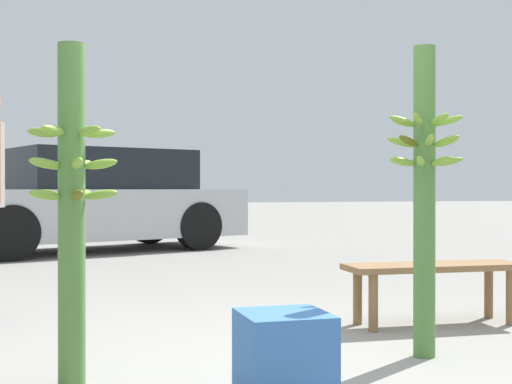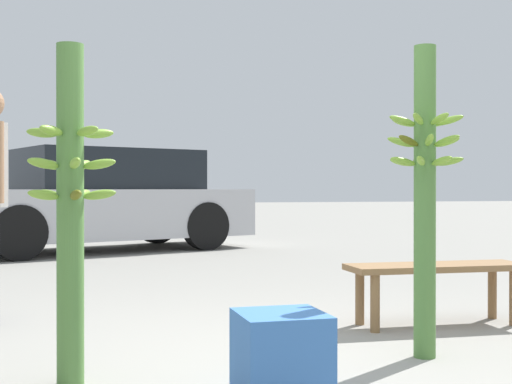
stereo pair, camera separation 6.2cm
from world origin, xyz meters
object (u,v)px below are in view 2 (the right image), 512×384
Objects in this scene: banana_stalk_left at (70,207)px; market_bench at (437,274)px; banana_stalk_center at (425,192)px; produce_crate at (281,356)px; parked_car at (100,202)px.

banana_stalk_left reaches higher than market_bench.
banana_stalk_center is 4.50× the size of produce_crate.
banana_stalk_left is 7.16m from parked_car.
banana_stalk_left is 1.84m from banana_stalk_center.
banana_stalk_left is at bearing -178.40° from banana_stalk_center.
banana_stalk_left is 0.94× the size of banana_stalk_center.
banana_stalk_left is 0.33× the size of parked_car.
produce_crate is (0.38, -7.60, -0.52)m from parked_car.
parked_car is at bearing 108.45° from market_bench.
market_bench is (2.35, 0.84, -0.48)m from banana_stalk_left.
parked_car is at bearing 86.10° from banana_stalk_left.
banana_stalk_left is at bearing 152.02° from produce_crate.
market_bench is at bearing 56.77° from banana_stalk_center.
banana_stalk_center is 1.09m from market_bench.
banana_stalk_center is 1.30m from produce_crate.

